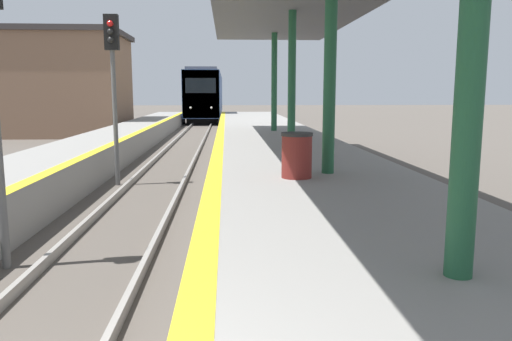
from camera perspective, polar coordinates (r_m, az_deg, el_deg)
name	(u,v)px	position (r m, az deg, el deg)	size (l,w,h in m)	color
train	(207,95)	(49.06, -5.66, 8.57)	(2.82, 22.85, 4.44)	black
signal_mid	(113,68)	(13.81, -16.04, 11.25)	(0.36, 0.31, 4.47)	#595959
trash_bin	(297,155)	(9.25, 4.68, 1.77)	(0.59, 0.59, 0.84)	maroon
station_building	(47,83)	(32.17, -22.80, 9.15)	(9.27, 6.53, 6.00)	brown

